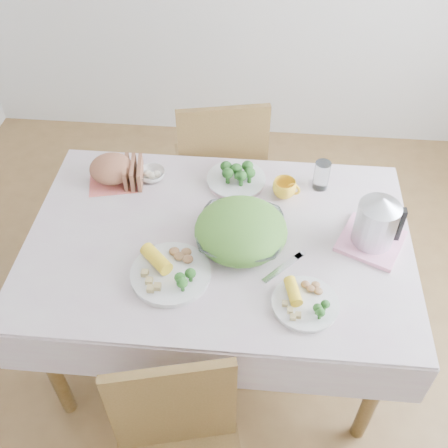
# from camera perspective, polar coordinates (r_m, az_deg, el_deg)

# --- Properties ---
(floor) EXTENTS (3.60, 3.60, 0.00)m
(floor) POSITION_cam_1_polar(r_m,az_deg,el_deg) (2.66, -0.48, -12.78)
(floor) COLOR brown
(floor) RESTS_ON ground
(dining_table) EXTENTS (1.40, 0.90, 0.75)m
(dining_table) POSITION_cam_1_polar(r_m,az_deg,el_deg) (2.35, -0.53, -7.96)
(dining_table) COLOR brown
(dining_table) RESTS_ON floor
(tablecloth) EXTENTS (1.50, 1.00, 0.01)m
(tablecloth) POSITION_cam_1_polar(r_m,az_deg,el_deg) (2.05, -0.61, -1.61)
(tablecloth) COLOR beige
(tablecloth) RESTS_ON dining_table
(chair_far) EXTENTS (0.53, 0.53, 0.99)m
(chair_far) POSITION_cam_1_polar(r_m,az_deg,el_deg) (2.81, -0.57, 5.82)
(chair_far) COLOR brown
(chair_far) RESTS_ON floor
(salad_bowl) EXTENTS (0.35, 0.35, 0.08)m
(salad_bowl) POSITION_cam_1_polar(r_m,az_deg,el_deg) (2.01, 1.84, -1.15)
(salad_bowl) COLOR white
(salad_bowl) RESTS_ON tablecloth
(dinner_plate_left) EXTENTS (0.39, 0.39, 0.02)m
(dinner_plate_left) POSITION_cam_1_polar(r_m,az_deg,el_deg) (1.92, -5.80, -5.46)
(dinner_plate_left) COLOR white
(dinner_plate_left) RESTS_ON tablecloth
(dinner_plate_right) EXTENTS (0.26, 0.26, 0.02)m
(dinner_plate_right) POSITION_cam_1_polar(r_m,az_deg,el_deg) (1.86, 8.83, -8.56)
(dinner_plate_right) COLOR white
(dinner_plate_right) RESTS_ON tablecloth
(broccoli_plate) EXTENTS (0.27, 0.27, 0.02)m
(broccoli_plate) POSITION_cam_1_polar(r_m,az_deg,el_deg) (2.29, 1.34, 4.82)
(broccoli_plate) COLOR beige
(broccoli_plate) RESTS_ON tablecloth
(napkin) EXTENTS (0.25, 0.25, 0.00)m
(napkin) POSITION_cam_1_polar(r_m,az_deg,el_deg) (2.35, -11.92, 4.80)
(napkin) COLOR #DB6157
(napkin) RESTS_ON tablecloth
(bread_loaf) EXTENTS (0.22, 0.21, 0.11)m
(bread_loaf) POSITION_cam_1_polar(r_m,az_deg,el_deg) (2.32, -12.13, 5.85)
(bread_loaf) COLOR brown
(bread_loaf) RESTS_ON napkin
(fruit_bowl) EXTENTS (0.13, 0.13, 0.04)m
(fruit_bowl) POSITION_cam_1_polar(r_m,az_deg,el_deg) (2.32, -7.88, 5.34)
(fruit_bowl) COLOR white
(fruit_bowl) RESTS_ON tablecloth
(yellow_mug) EXTENTS (0.13, 0.13, 0.08)m
(yellow_mug) POSITION_cam_1_polar(r_m,az_deg,el_deg) (2.21, 6.58, 3.86)
(yellow_mug) COLOR yellow
(yellow_mug) RESTS_ON tablecloth
(glass_tumbler) EXTENTS (0.08, 0.08, 0.13)m
(glass_tumbler) POSITION_cam_1_polar(r_m,az_deg,el_deg) (2.26, 10.58, 5.26)
(glass_tumbler) COLOR white
(glass_tumbler) RESTS_ON tablecloth
(pink_tray) EXTENTS (0.30, 0.30, 0.02)m
(pink_tray) POSITION_cam_1_polar(r_m,az_deg,el_deg) (2.10, 15.68, -1.82)
(pink_tray) COLOR #FF9BC2
(pink_tray) RESTS_ON tablecloth
(electric_kettle) EXTENTS (0.20, 0.20, 0.22)m
(electric_kettle) POSITION_cam_1_polar(r_m,az_deg,el_deg) (2.03, 16.29, 0.36)
(electric_kettle) COLOR #B2B5BA
(electric_kettle) RESTS_ON pink_tray
(fork_left) EXTENTS (0.14, 0.18, 0.00)m
(fork_left) POSITION_cam_1_polar(r_m,az_deg,el_deg) (1.97, -6.54, -4.50)
(fork_left) COLOR silver
(fork_left) RESTS_ON tablecloth
(fork_right) EXTENTS (0.16, 0.16, 0.00)m
(fork_right) POSITION_cam_1_polar(r_m,az_deg,el_deg) (1.96, 6.44, -4.73)
(fork_right) COLOR silver
(fork_right) RESTS_ON tablecloth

